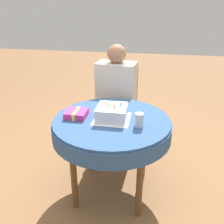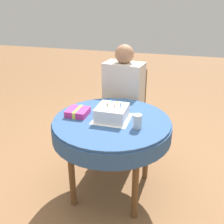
{
  "view_description": "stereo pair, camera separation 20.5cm",
  "coord_description": "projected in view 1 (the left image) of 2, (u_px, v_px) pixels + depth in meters",
  "views": [
    {
      "loc": [
        0.32,
        -1.84,
        1.61
      ],
      "look_at": [
        0.0,
        0.0,
        0.76
      ],
      "focal_mm": 42.0,
      "sensor_mm": 36.0,
      "label": 1
    },
    {
      "loc": [
        0.52,
        -1.79,
        1.61
      ],
      "look_at": [
        0.0,
        0.0,
        0.76
      ],
      "focal_mm": 42.0,
      "sensor_mm": 36.0,
      "label": 2
    }
  ],
  "objects": [
    {
      "name": "ground_plane",
      "position": [
        112.0,
        189.0,
        2.36
      ],
      "size": [
        12.0,
        12.0,
        0.0
      ],
      "primitive_type": "plane",
      "color": "#8C603D"
    },
    {
      "name": "dining_table",
      "position": [
        112.0,
        129.0,
        2.11
      ],
      "size": [
        0.95,
        0.95,
        0.7
      ],
      "color": "#335689",
      "rests_on": "ground_plane"
    },
    {
      "name": "chair",
      "position": [
        118.0,
        107.0,
        2.86
      ],
      "size": [
        0.45,
        0.45,
        0.9
      ],
      "rotation": [
        0.0,
        0.0,
        -0.13
      ],
      "color": "brown",
      "rests_on": "ground_plane"
    },
    {
      "name": "person",
      "position": [
        116.0,
        91.0,
        2.7
      ],
      "size": [
        0.42,
        0.36,
        1.17
      ],
      "rotation": [
        0.0,
        0.0,
        -0.13
      ],
      "color": "#9E7051",
      "rests_on": "ground_plane"
    },
    {
      "name": "napkin",
      "position": [
        112.0,
        119.0,
        2.08
      ],
      "size": [
        0.28,
        0.28,
        0.0
      ],
      "color": "white",
      "rests_on": "dining_table"
    },
    {
      "name": "birthday_cake",
      "position": [
        112.0,
        113.0,
        2.06
      ],
      "size": [
        0.23,
        0.23,
        0.14
      ],
      "color": "white",
      "rests_on": "dining_table"
    },
    {
      "name": "drinking_glass",
      "position": [
        139.0,
        120.0,
        1.94
      ],
      "size": [
        0.07,
        0.07,
        0.11
      ],
      "color": "silver",
      "rests_on": "dining_table"
    },
    {
      "name": "gift_box",
      "position": [
        76.0,
        114.0,
        2.11
      ],
      "size": [
        0.17,
        0.17,
        0.06
      ],
      "color": "#D13384",
      "rests_on": "dining_table"
    }
  ]
}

